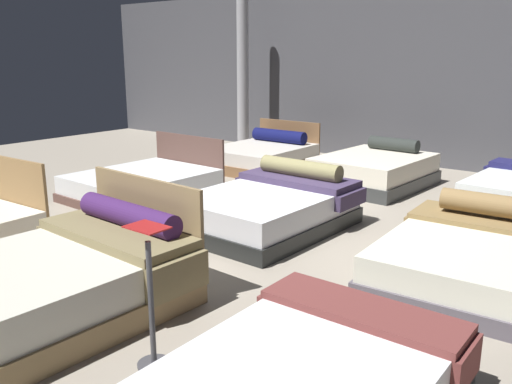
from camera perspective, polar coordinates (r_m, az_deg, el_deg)
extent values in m
cube|color=gray|center=(6.85, 1.44, -3.93)|extent=(18.00, 18.00, 0.02)
cube|color=#47474C|center=(11.03, 17.78, 11.68)|extent=(18.00, 0.06, 3.50)
cube|color=olive|center=(7.30, -24.21, -0.23)|extent=(1.34, 0.10, 0.92)
cube|color=#8E744D|center=(4.96, -20.06, -10.74)|extent=(1.72, 1.97, 0.22)
cube|color=silver|center=(4.86, -20.32, -7.99)|extent=(1.66, 1.91, 0.30)
cube|color=#8E744D|center=(5.30, -11.52, -3.85)|extent=(1.55, 0.11, 1.02)
cube|color=olive|center=(5.09, -14.58, -4.24)|extent=(1.64, 0.70, 0.08)
cube|color=olive|center=(5.82, -19.20, -4.27)|extent=(0.11, 0.63, 0.31)
cube|color=olive|center=(4.54, -8.27, -8.89)|extent=(0.11, 0.63, 0.31)
cylinder|color=#402059|center=(5.13, -13.36, -2.36)|extent=(1.26, 0.28, 0.23)
cube|color=white|center=(3.31, 4.52, -19.61)|extent=(1.38, 2.04, 0.25)
cube|color=brown|center=(3.84, 11.19, -12.17)|extent=(1.41, 0.46, 0.06)
cube|color=brown|center=(4.23, 2.27, -11.64)|extent=(0.06, 0.45, 0.26)
cube|color=brown|center=(3.70, 21.40, -16.78)|extent=(0.06, 0.45, 0.26)
cube|color=brown|center=(8.46, -11.98, -0.15)|extent=(1.72, 2.06, 0.13)
cube|color=silver|center=(8.41, -12.05, 1.15)|extent=(1.65, 2.00, 0.26)
cube|color=brown|center=(9.02, -7.10, 3.31)|extent=(1.57, 0.09, 0.85)
cube|color=black|center=(6.79, 1.05, -3.14)|extent=(1.64, 2.16, 0.20)
cube|color=silver|center=(6.72, 1.06, -1.21)|extent=(1.58, 2.09, 0.28)
cube|color=#3C304E|center=(7.22, 4.52, 1.34)|extent=(1.58, 0.69, 0.09)
cube|color=#3C304E|center=(7.73, -0.38, 1.19)|extent=(0.10, 0.65, 0.19)
cube|color=#3C304E|center=(6.84, 10.03, -0.77)|extent=(0.10, 0.65, 0.19)
cylinder|color=olive|center=(7.22, 4.72, 2.50)|extent=(1.21, 0.26, 0.23)
cube|color=#554F59|center=(5.72, 21.08, -7.76)|extent=(1.56, 2.23, 0.16)
cube|color=silver|center=(5.65, 21.26, -5.85)|extent=(1.50, 2.17, 0.25)
cube|color=olive|center=(6.26, 22.95, -2.64)|extent=(1.47, 0.77, 0.05)
cube|color=olive|center=(6.48, 16.59, -3.07)|extent=(0.09, 0.70, 0.28)
cylinder|color=olive|center=(6.21, 23.09, -1.16)|extent=(0.90, 0.28, 0.23)
cube|color=brown|center=(10.44, 0.42, 3.08)|extent=(1.57, 1.97, 0.19)
cube|color=silver|center=(10.40, 0.42, 4.23)|extent=(1.51, 1.91, 0.23)
cube|color=brown|center=(11.17, 3.49, 5.45)|extent=(1.47, 0.04, 0.83)
cylinder|color=#0E1148|center=(10.87, 2.47, 5.95)|extent=(1.19, 0.26, 0.25)
cube|color=#323535|center=(9.20, 12.32, 1.28)|extent=(1.63, 2.03, 0.22)
cube|color=silver|center=(9.15, 12.40, 2.85)|extent=(1.56, 1.97, 0.30)
cylinder|color=#2A2F2C|center=(9.68, 14.36, 4.92)|extent=(0.90, 0.27, 0.23)
cube|color=#1E1E4F|center=(9.34, 23.61, 1.93)|extent=(0.11, 0.49, 0.25)
cylinder|color=#3F3F44|center=(4.07, -10.73, -17.47)|extent=(0.24, 0.24, 0.02)
cylinder|color=#3F3F44|center=(3.85, -11.05, -11.70)|extent=(0.04, 0.04, 0.93)
cube|color=#B21E1E|center=(3.64, -11.47, -3.67)|extent=(0.28, 0.20, 0.01)
cylinder|color=#99999E|center=(12.32, -1.41, 12.55)|extent=(0.26, 0.26, 3.50)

